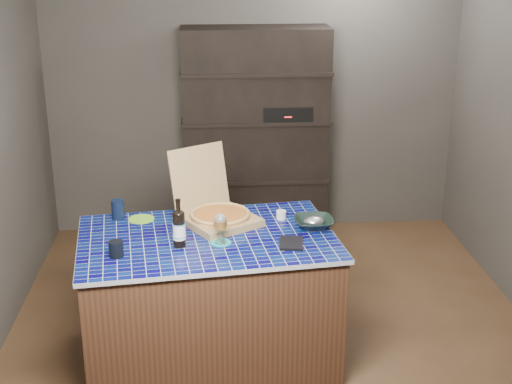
{
  "coord_description": "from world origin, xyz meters",
  "views": [
    {
      "loc": [
        -0.4,
        -4.24,
        2.49
      ],
      "look_at": [
        -0.1,
        0.0,
        0.95
      ],
      "focal_mm": 50.0,
      "sensor_mm": 36.0,
      "label": 1
    }
  ],
  "objects": [
    {
      "name": "bowl",
      "position": [
        0.23,
        -0.28,
        0.85
      ],
      "size": [
        0.25,
        0.25,
        0.06
      ],
      "primitive_type": "imported",
      "rotation": [
        0.0,
        0.0,
        0.04
      ],
      "color": "black",
      "rests_on": "kitchen_island"
    },
    {
      "name": "shelving_unit",
      "position": [
        0.0,
        1.53,
        0.9
      ],
      "size": [
        1.2,
        0.41,
        1.8
      ],
      "color": "black",
      "rests_on": "floor"
    },
    {
      "name": "tumbler",
      "position": [
        -0.92,
        -0.62,
        0.86
      ],
      "size": [
        0.08,
        0.08,
        0.09
      ],
      "primitive_type": "cylinder",
      "color": "black",
      "rests_on": "kitchen_island"
    },
    {
      "name": "pizza_box",
      "position": [
        -0.35,
        -0.17,
        0.88
      ],
      "size": [
        0.59,
        0.62,
        0.43
      ],
      "rotation": [
        0.0,
        0.0,
        0.55
      ],
      "color": "tan",
      "rests_on": "kitchen_island"
    },
    {
      "name": "navy_cup",
      "position": [
        -0.97,
        -0.05,
        0.88
      ],
      "size": [
        0.08,
        0.08,
        0.12
      ],
      "primitive_type": "cylinder",
      "color": "black",
      "rests_on": "kitchen_island"
    },
    {
      "name": "white_jar",
      "position": [
        0.04,
        -0.13,
        0.85
      ],
      "size": [
        0.06,
        0.06,
        0.05
      ],
      "primitive_type": "cylinder",
      "color": "white",
      "rests_on": "kitchen_island"
    },
    {
      "name": "green_trivet",
      "position": [
        -0.83,
        -0.08,
        0.82
      ],
      "size": [
        0.16,
        0.16,
        0.01
      ],
      "primitive_type": "cylinder",
      "color": "#75C52A",
      "rests_on": "kitchen_island"
    },
    {
      "name": "teal_trivet",
      "position": [
        -0.34,
        -0.48,
        0.82
      ],
      "size": [
        0.12,
        0.12,
        0.01
      ],
      "primitive_type": "cylinder",
      "color": "teal",
      "rests_on": "kitchen_island"
    },
    {
      "name": "wine_glass",
      "position": [
        -0.34,
        -0.48,
        0.95
      ],
      "size": [
        0.08,
        0.08,
        0.18
      ],
      "color": "white",
      "rests_on": "teal_trivet"
    },
    {
      "name": "kitchen_island",
      "position": [
        -0.42,
        -0.38,
        0.41
      ],
      "size": [
        1.6,
        1.12,
        0.82
      ],
      "rotation": [
        0.0,
        0.0,
        0.12
      ],
      "color": "#4C2C1E",
      "rests_on": "floor"
    },
    {
      "name": "room",
      "position": [
        0.0,
        0.0,
        1.25
      ],
      "size": [
        3.5,
        3.5,
        3.5
      ],
      "color": "brown",
      "rests_on": "ground"
    },
    {
      "name": "dvd_case",
      "position": [
        0.06,
        -0.53,
        0.83
      ],
      "size": [
        0.15,
        0.2,
        0.01
      ],
      "primitive_type": "cube",
      "rotation": [
        0.0,
        0.0,
        -0.12
      ],
      "color": "black",
      "rests_on": "kitchen_island"
    },
    {
      "name": "mead_bottle",
      "position": [
        -0.58,
        -0.51,
        0.93
      ],
      "size": [
        0.08,
        0.08,
        0.29
      ],
      "color": "black",
      "rests_on": "kitchen_island"
    },
    {
      "name": "foil_contents",
      "position": [
        0.23,
        -0.28,
        0.86
      ],
      "size": [
        0.13,
        0.1,
        0.06
      ],
      "primitive_type": "ellipsoid",
      "color": "silver",
      "rests_on": "bowl"
    }
  ]
}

